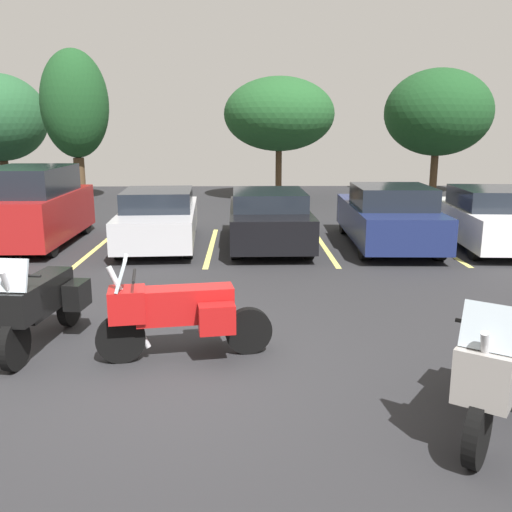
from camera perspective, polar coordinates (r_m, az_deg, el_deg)
The scene contains 14 objects.
ground at distance 6.96m, azimuth -9.38°, elevation -11.99°, with size 44.00×44.00×0.10m, color #262628.
motorcycle_touring at distance 7.11m, azimuth -7.85°, elevation -5.58°, with size 2.21×0.93×1.34m.
motorcycle_second at distance 7.90m, azimuth -21.13°, elevation -4.36°, with size 0.93×2.20×1.36m.
motorcycle_third at distance 5.89m, azimuth 23.57°, elevation -9.96°, with size 1.47×1.95×1.45m.
parking_stripes at distance 14.06m, azimuth -10.23°, elevation 0.96°, with size 25.17×4.64×0.01m.
car_red at distance 14.93m, azimuth -21.78°, elevation 4.66°, with size 1.95×4.26×1.95m.
car_silver at distance 14.15m, azimuth -9.81°, elevation 3.82°, with size 2.03×4.75×1.39m.
car_black at distance 13.90m, azimuth 1.26°, elevation 3.90°, with size 1.94×4.58×1.37m.
car_navy at distance 14.16m, azimuth 13.27°, elevation 3.91°, with size 2.06×4.76×1.52m.
car_white at distance 14.84m, azimuth 22.75°, elevation 3.56°, with size 2.15×4.44×1.45m.
tree_rear at distance 22.93m, azimuth 2.36°, elevation 14.20°, with size 4.38×4.38×4.84m.
tree_far_left at distance 23.74m, azimuth -17.92°, elevation 14.41°, with size 2.60×2.60×5.84m.
tree_center_left at distance 26.70m, azimuth 17.99°, elevation 13.69°, with size 4.67×4.67×5.40m.
tree_left at distance 27.91m, azimuth -24.60°, elevation 12.65°, with size 4.11×4.11×5.19m.
Camera 1 is at (0.97, -6.25, 2.86)m, focal length 39.38 mm.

